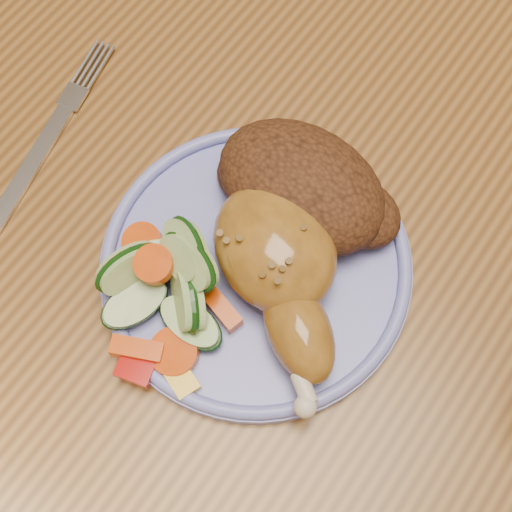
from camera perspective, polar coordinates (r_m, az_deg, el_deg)
name	(u,v)px	position (r m, az deg, el deg)	size (l,w,h in m)	color
ground	(300,371)	(1.28, 3.54, -9.13)	(4.00, 4.00, 0.00)	#56361D
dining_table	(343,211)	(0.65, 6.94, 3.57)	(0.90, 1.40, 0.75)	brown
plate	(256,266)	(0.53, 0.00, -0.83)	(0.23, 0.23, 0.01)	#747AD3
plate_rim	(256,261)	(0.52, 0.00, -0.40)	(0.23, 0.23, 0.01)	#747AD3
chicken_leg	(281,267)	(0.49, 1.98, -0.87)	(0.16, 0.15, 0.05)	#98641F
rice_pilaf	(305,189)	(0.52, 3.93, 5.39)	(0.14, 0.10, 0.06)	#482512
vegetable_pile	(167,286)	(0.50, -7.12, -2.41)	(0.11, 0.13, 0.06)	#A50A05
fork	(47,140)	(0.60, -16.41, 8.87)	(0.05, 0.17, 0.00)	silver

